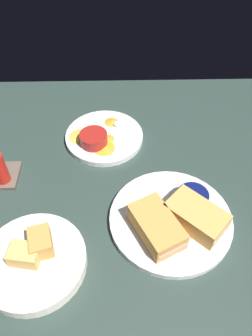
{
  "coord_description": "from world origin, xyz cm",
  "views": [
    {
      "loc": [
        -44.07,
        -1.76,
        64.61
      ],
      "look_at": [
        11.25,
        -3.04,
        3.0
      ],
      "focal_mm": 35.11,
      "sensor_mm": 36.0,
      "label": 1
    }
  ],
  "objects_px": {
    "plate_sandwich_main": "(170,219)",
    "bread_basket_rear": "(34,260)",
    "spoon_by_dark_ramekin": "(168,209)",
    "spoon_by_gravy_ramekin": "(115,125)",
    "ramekin_dark_sauce": "(192,199)",
    "plate_chips_companion": "(104,137)",
    "ramekin_light_gravy": "(94,138)",
    "sandwich_half_near": "(156,226)",
    "sandwich_half_far": "(196,216)"
  },
  "relations": [
    {
      "from": "sandwich_half_far",
      "to": "plate_sandwich_main",
      "type": "bearing_deg",
      "value": 74.61
    },
    {
      "from": "ramekin_dark_sauce",
      "to": "spoon_by_dark_ramekin",
      "type": "height_order",
      "value": "ramekin_dark_sauce"
    },
    {
      "from": "ramekin_dark_sauce",
      "to": "bread_basket_rear",
      "type": "height_order",
      "value": "bread_basket_rear"
    },
    {
      "from": "sandwich_half_far",
      "to": "ramekin_light_gravy",
      "type": "distance_m",
      "value": 0.35
    },
    {
      "from": "ramekin_dark_sauce",
      "to": "plate_chips_companion",
      "type": "xyz_separation_m",
      "value": [
        0.25,
        0.21,
        -0.03
      ]
    },
    {
      "from": "ramekin_light_gravy",
      "to": "bread_basket_rear",
      "type": "height_order",
      "value": "bread_basket_rear"
    },
    {
      "from": "ramekin_light_gravy",
      "to": "bread_basket_rear",
      "type": "bearing_deg",
      "value": 162.68
    },
    {
      "from": "plate_chips_companion",
      "to": "ramekin_light_gravy",
      "type": "relative_size",
      "value": 2.88
    },
    {
      "from": "plate_sandwich_main",
      "to": "spoon_by_gravy_ramekin",
      "type": "distance_m",
      "value": 0.34
    },
    {
      "from": "spoon_by_dark_ramekin",
      "to": "spoon_by_gravy_ramekin",
      "type": "xyz_separation_m",
      "value": [
        0.3,
        0.12,
        0.0
      ]
    },
    {
      "from": "spoon_by_dark_ramekin",
      "to": "plate_chips_companion",
      "type": "height_order",
      "value": "spoon_by_dark_ramekin"
    },
    {
      "from": "bread_basket_rear",
      "to": "spoon_by_dark_ramekin",
      "type": "bearing_deg",
      "value": -67.58
    },
    {
      "from": "plate_chips_companion",
      "to": "ramekin_light_gravy",
      "type": "xyz_separation_m",
      "value": [
        -0.03,
        0.03,
        0.03
      ]
    },
    {
      "from": "plate_sandwich_main",
      "to": "plate_chips_companion",
      "type": "bearing_deg",
      "value": 29.21
    },
    {
      "from": "sandwich_half_far",
      "to": "ramekin_dark_sauce",
      "type": "bearing_deg",
      "value": 0.08
    },
    {
      "from": "plate_sandwich_main",
      "to": "bread_basket_rear",
      "type": "distance_m",
      "value": 0.31
    },
    {
      "from": "ramekin_dark_sauce",
      "to": "spoon_by_gravy_ramekin",
      "type": "height_order",
      "value": "ramekin_dark_sauce"
    },
    {
      "from": "sandwich_half_near",
      "to": "ramekin_dark_sauce",
      "type": "bearing_deg",
      "value": -50.27
    },
    {
      "from": "plate_sandwich_main",
      "to": "sandwich_half_near",
      "type": "height_order",
      "value": "sandwich_half_near"
    },
    {
      "from": "ramekin_light_gravy",
      "to": "spoon_by_gravy_ramekin",
      "type": "bearing_deg",
      "value": -40.35
    },
    {
      "from": "spoon_by_dark_ramekin",
      "to": "spoon_by_gravy_ramekin",
      "type": "bearing_deg",
      "value": 22.52
    },
    {
      "from": "sandwich_half_near",
      "to": "ramekin_light_gravy",
      "type": "height_order",
      "value": "sandwich_half_near"
    },
    {
      "from": "spoon_by_dark_ramekin",
      "to": "ramekin_light_gravy",
      "type": "relative_size",
      "value": 1.29
    },
    {
      "from": "sandwich_half_near",
      "to": "sandwich_half_far",
      "type": "xyz_separation_m",
      "value": [
        0.02,
        -0.09,
        0.0
      ]
    },
    {
      "from": "sandwich_half_far",
      "to": "ramekin_dark_sauce",
      "type": "relative_size",
      "value": 2.01
    },
    {
      "from": "sandwich_half_far",
      "to": "plate_chips_companion",
      "type": "xyz_separation_m",
      "value": [
        0.3,
        0.21,
        -0.03
      ]
    },
    {
      "from": "spoon_by_dark_ramekin",
      "to": "spoon_by_gravy_ramekin",
      "type": "distance_m",
      "value": 0.32
    },
    {
      "from": "ramekin_dark_sauce",
      "to": "spoon_by_gravy_ramekin",
      "type": "relative_size",
      "value": 0.87
    },
    {
      "from": "ramekin_dark_sauce",
      "to": "spoon_by_gravy_ramekin",
      "type": "distance_m",
      "value": 0.33
    },
    {
      "from": "plate_sandwich_main",
      "to": "sandwich_half_far",
      "type": "height_order",
      "value": "sandwich_half_far"
    },
    {
      "from": "sandwich_half_near",
      "to": "spoon_by_gravy_ramekin",
      "type": "relative_size",
      "value": 1.78
    },
    {
      "from": "bread_basket_rear",
      "to": "sandwich_half_near",
      "type": "bearing_deg",
      "value": -76.57
    },
    {
      "from": "sandwich_half_far",
      "to": "spoon_by_gravy_ramekin",
      "type": "bearing_deg",
      "value": 28.2
    },
    {
      "from": "sandwich_half_near",
      "to": "plate_chips_companion",
      "type": "relative_size",
      "value": 0.68
    },
    {
      "from": "ramekin_dark_sauce",
      "to": "bread_basket_rear",
      "type": "xyz_separation_m",
      "value": [
        -0.14,
        0.34,
        -0.02
      ]
    },
    {
      "from": "ramekin_dark_sauce",
      "to": "sandwich_half_near",
      "type": "bearing_deg",
      "value": 129.73
    },
    {
      "from": "bread_basket_rear",
      "to": "plate_sandwich_main",
      "type": "bearing_deg",
      "value": -71.46
    },
    {
      "from": "plate_sandwich_main",
      "to": "spoon_by_dark_ramekin",
      "type": "distance_m",
      "value": 0.02
    },
    {
      "from": "spoon_by_gravy_ramekin",
      "to": "bread_basket_rear",
      "type": "distance_m",
      "value": 0.45
    },
    {
      "from": "ramekin_dark_sauce",
      "to": "plate_chips_companion",
      "type": "height_order",
      "value": "ramekin_dark_sauce"
    },
    {
      "from": "plate_chips_companion",
      "to": "spoon_by_gravy_ramekin",
      "type": "xyz_separation_m",
      "value": [
        0.04,
        -0.03,
        0.01
      ]
    },
    {
      "from": "plate_chips_companion",
      "to": "spoon_by_gravy_ramekin",
      "type": "distance_m",
      "value": 0.05
    },
    {
      "from": "sandwich_half_far",
      "to": "spoon_by_dark_ramekin",
      "type": "xyz_separation_m",
      "value": [
        0.04,
        0.06,
        -0.02
      ]
    },
    {
      "from": "plate_chips_companion",
      "to": "sandwich_half_near",
      "type": "bearing_deg",
      "value": -159.44
    },
    {
      "from": "plate_sandwich_main",
      "to": "plate_chips_companion",
      "type": "relative_size",
      "value": 1.27
    },
    {
      "from": "plate_sandwich_main",
      "to": "ramekin_light_gravy",
      "type": "relative_size",
      "value": 3.67
    },
    {
      "from": "sandwich_half_far",
      "to": "sandwich_half_near",
      "type": "bearing_deg",
      "value": 104.61
    },
    {
      "from": "plate_sandwich_main",
      "to": "sandwich_half_near",
      "type": "relative_size",
      "value": 1.86
    },
    {
      "from": "plate_chips_companion",
      "to": "plate_sandwich_main",
      "type": "bearing_deg",
      "value": -150.79
    },
    {
      "from": "spoon_by_dark_ramekin",
      "to": "plate_sandwich_main",
      "type": "bearing_deg",
      "value": -170.13
    }
  ]
}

